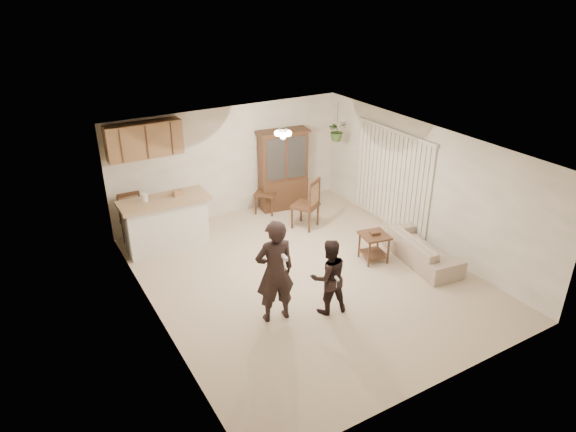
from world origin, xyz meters
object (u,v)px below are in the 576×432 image
china_hutch (283,170)px  chair_hutch_right (305,213)px  adult (275,270)px  sofa (422,244)px  chair_bar (135,231)px  side_table (374,247)px  chair_hutch_left (266,200)px  child (329,276)px

china_hutch → chair_hutch_right: bearing=-87.9°
adult → sofa: bearing=-169.2°
china_hutch → chair_bar: china_hutch is taller
sofa → chair_hutch_right: size_ratio=1.63×
china_hutch → chair_bar: size_ratio=1.73×
chair_bar → side_table: bearing=-36.7°
china_hutch → chair_hutch_right: (-0.11, -1.16, -0.61)m
chair_bar → chair_hutch_left: size_ratio=1.01×
chair_hutch_left → child: bearing=-58.3°
chair_hutch_left → chair_hutch_right: 1.18m
adult → chair_bar: 3.88m
side_table → chair_hutch_right: bearing=101.1°
adult → chair_hutch_right: 3.41m
china_hutch → side_table: 3.15m
child → china_hutch: 4.25m
adult → chair_hutch_left: 4.15m
sofa → adult: 3.39m
adult → chair_hutch_left: size_ratio=1.66×
sofa → china_hutch: (-1.05, 3.56, 0.57)m
sofa → chair_bar: 5.76m
child → chair_hutch_right: 3.14m
sofa → chair_bar: chair_bar is taller
side_table → chair_hutch_right: size_ratio=0.54×
chair_hutch_left → chair_hutch_right: chair_hutch_right is taller
side_table → china_hutch: bearing=94.9°
chair_hutch_left → china_hutch: bearing=50.8°
sofa → chair_bar: (-4.61, 3.45, -0.06)m
sofa → child: child is taller
chair_hutch_left → chair_hutch_right: bearing=-26.5°
child → side_table: bearing=-140.9°
china_hutch → chair_hutch_right: china_hutch is taller
adult → chair_hutch_left: adult is taller
china_hutch → sofa: bearing=-65.8°
side_table → chair_hutch_right: chair_hutch_right is taller
chair_bar → chair_hutch_right: 3.60m
chair_bar → chair_hutch_left: chair_bar is taller
chair_hutch_left → chair_bar: bearing=-133.4°
sofa → adult: adult is taller
china_hutch → side_table: bearing=-77.5°
side_table → chair_hutch_right: (-0.38, 1.91, 0.03)m
chair_hutch_right → china_hutch: bearing=-125.9°
child → china_hutch: china_hutch is taller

